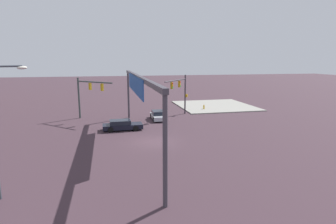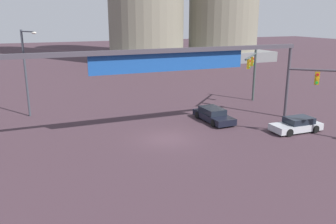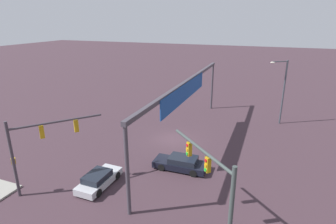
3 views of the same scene
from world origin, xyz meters
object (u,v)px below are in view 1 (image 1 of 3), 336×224
traffic_signal_near_corner (87,91)px  traffic_signal_opposite_side (181,89)px  sedan_car_approaching (122,125)px  sedan_car_waiting_far (158,115)px  fire_hydrant_on_curb (204,107)px

traffic_signal_near_corner → traffic_signal_opposite_side: size_ratio=0.97×
sedan_car_approaching → sedan_car_waiting_far: bearing=41.4°
sedan_car_approaching → fire_hydrant_on_curb: sedan_car_approaching is taller
sedan_car_approaching → sedan_car_waiting_far: same height
sedan_car_waiting_far → traffic_signal_near_corner: bearing=-101.9°
traffic_signal_near_corner → sedan_car_approaching: 8.93m
sedan_car_waiting_far → fire_hydrant_on_curb: 10.66m
sedan_car_waiting_far → fire_hydrant_on_curb: size_ratio=5.99×
sedan_car_approaching → traffic_signal_opposite_side: bearing=35.8°
traffic_signal_near_corner → fire_hydrant_on_curb: 19.13m
traffic_signal_opposite_side → sedan_car_waiting_far: 5.49m
traffic_signal_near_corner → sedan_car_approaching: bearing=-14.6°
traffic_signal_opposite_side → sedan_car_waiting_far: size_ratio=1.41×
fire_hydrant_on_curb → traffic_signal_opposite_side: bearing=127.4°
traffic_signal_opposite_side → fire_hydrant_on_curb: bearing=167.0°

